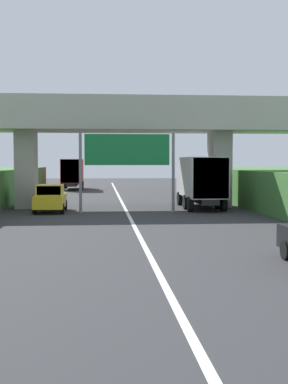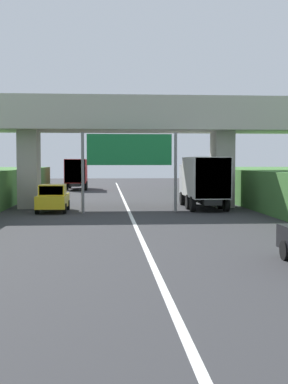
{
  "view_description": "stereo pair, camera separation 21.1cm",
  "coord_description": "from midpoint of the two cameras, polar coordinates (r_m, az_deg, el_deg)",
  "views": [
    {
      "loc": [
        -1.59,
        0.86,
        3.11
      ],
      "look_at": [
        0.0,
        19.95,
        2.0
      ],
      "focal_mm": 48.16,
      "sensor_mm": 36.0,
      "label": 1
    },
    {
      "loc": [
        -1.38,
        0.84,
        3.11
      ],
      "look_at": [
        0.0,
        19.95,
        2.0
      ],
      "focal_mm": 48.16,
      "sensor_mm": 36.0,
      "label": 2
    }
  ],
  "objects": [
    {
      "name": "overpass_bridge",
      "position": [
        35.54,
        -1.74,
        7.27
      ],
      "size": [
        40.0,
        4.8,
        7.43
      ],
      "color": "#ADA89E",
      "rests_on": "ground"
    },
    {
      "name": "truck_red",
      "position": [
        59.02,
        -7.37,
        2.15
      ],
      "size": [
        2.44,
        7.3,
        3.44
      ],
      "color": "black",
      "rests_on": "ground"
    },
    {
      "name": "overhead_highway_sign",
      "position": [
        31.58,
        -1.44,
        4.2
      ],
      "size": [
        5.88,
        0.18,
        4.93
      ],
      "color": "slate",
      "rests_on": "ground"
    },
    {
      "name": "lane_centre_stripe",
      "position": [
        28.38,
        -1.11,
        -2.96
      ],
      "size": [
        0.2,
        98.03,
        0.01
      ],
      "primitive_type": "cube",
      "color": "white",
      "rests_on": "ground"
    },
    {
      "name": "truck_silver",
      "position": [
        34.75,
        6.71,
        1.36
      ],
      "size": [
        2.44,
        7.3,
        3.44
      ],
      "color": "black",
      "rests_on": "ground"
    },
    {
      "name": "car_yellow",
      "position": [
        32.61,
        -9.87,
        -0.69
      ],
      "size": [
        1.86,
        4.1,
        1.72
      ],
      "color": "gold",
      "rests_on": "ground"
    }
  ]
}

